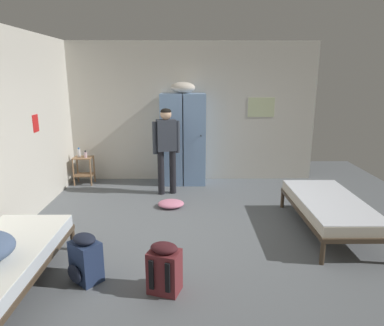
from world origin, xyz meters
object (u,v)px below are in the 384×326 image
at_px(shelf_unit, 84,168).
at_px(backpack_maroon, 165,268).
at_px(bed_right, 329,206).
at_px(lotion_bottle, 86,155).
at_px(water_bottle, 79,153).
at_px(bed_left_front, 0,260).
at_px(clothes_pile_pink, 171,204).
at_px(locker_bank, 183,137).
at_px(person_traveler, 166,143).
at_px(backpack_navy, 85,259).

height_order(shelf_unit, backpack_maroon, shelf_unit).
relative_size(bed_right, lotion_bottle, 13.03).
xyz_separation_m(bed_right, water_bottle, (-4.28, 2.28, 0.28)).
relative_size(bed_left_front, clothes_pile_pink, 4.24).
bearing_deg(lotion_bottle, clothes_pile_pink, -35.35).
relative_size(shelf_unit, water_bottle, 2.93).
height_order(bed_left_front, lotion_bottle, lotion_bottle).
height_order(water_bottle, lotion_bottle, water_bottle).
distance_m(locker_bank, clothes_pile_pink, 1.66).
relative_size(locker_bank, person_traveler, 1.28).
bearing_deg(person_traveler, water_bottle, 160.95).
relative_size(locker_bank, water_bottle, 10.64).
bearing_deg(clothes_pile_pink, person_traveler, 98.74).
height_order(person_traveler, backpack_navy, person_traveler).
height_order(water_bottle, backpack_maroon, water_bottle).
height_order(bed_right, water_bottle, water_bottle).
relative_size(bed_left_front, lotion_bottle, 13.03).
bearing_deg(shelf_unit, bed_right, -28.33).
bearing_deg(shelf_unit, lotion_bottle, -29.74).
bearing_deg(bed_left_front, clothes_pile_pink, 56.11).
bearing_deg(bed_right, backpack_maroon, -147.78).
bearing_deg(backpack_navy, bed_left_front, -164.90).
height_order(water_bottle, clothes_pile_pink, water_bottle).
bearing_deg(backpack_navy, water_bottle, 107.69).
xyz_separation_m(lotion_bottle, clothes_pile_pink, (1.80, -1.27, -0.58)).
bearing_deg(locker_bank, shelf_unit, -178.33).
bearing_deg(backpack_maroon, shelf_unit, 117.58).
distance_m(person_traveler, water_bottle, 1.97).
relative_size(shelf_unit, backpack_navy, 1.04).
bearing_deg(bed_left_front, person_traveler, 64.09).
height_order(locker_bank, clothes_pile_pink, locker_bank).
xyz_separation_m(bed_right, lotion_bottle, (-4.13, 2.22, 0.25)).
bearing_deg(clothes_pile_pink, backpack_maroon, -88.49).
xyz_separation_m(shelf_unit, clothes_pile_pink, (1.87, -1.31, -0.29)).
height_order(locker_bank, bed_left_front, locker_bank).
relative_size(bed_right, person_traveler, 1.17).
relative_size(person_traveler, water_bottle, 8.34).
bearing_deg(water_bottle, bed_right, -28.09).
bearing_deg(bed_left_front, water_bottle, 95.04).
bearing_deg(bed_left_front, backpack_navy, 15.10).
xyz_separation_m(backpack_maroon, backpack_navy, (-0.88, 0.19, 0.00)).
relative_size(water_bottle, backpack_maroon, 0.35).
bearing_deg(lotion_bottle, bed_right, -28.31).
bearing_deg(person_traveler, shelf_unit, 160.73).
bearing_deg(backpack_maroon, locker_bank, 88.03).
bearing_deg(shelf_unit, clothes_pile_pink, -35.15).
height_order(locker_bank, backpack_navy, locker_bank).
distance_m(locker_bank, person_traveler, 0.74).
relative_size(locker_bank, bed_right, 1.09).
bearing_deg(locker_bank, clothes_pile_pink, -97.94).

